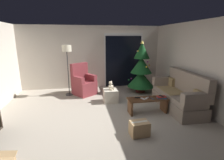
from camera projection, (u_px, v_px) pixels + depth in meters
The scene contains 19 objects.
ground_plane at pixel (102, 120), 4.32m from camera, with size 7.00×7.00×0.00m, color #9E9384.
wall_back at pixel (92, 57), 6.94m from camera, with size 5.72×0.12×2.50m, color beige.
wall_right at pixel (207, 68), 4.52m from camera, with size 0.12×6.00×2.50m, color beige.
patio_door_frame at pixel (123, 60), 7.13m from camera, with size 1.60×0.02×2.20m, color silver.
patio_door_glass at pixel (123, 62), 7.13m from camera, with size 1.50×0.02×2.10m, color black.
couch at pixel (179, 95), 4.92m from camera, with size 0.83×1.96×1.08m.
coffee_table at pixel (147, 103), 4.67m from camera, with size 1.10×0.40×0.42m.
remote_white at pixel (147, 98), 4.63m from camera, with size 0.04×0.16×0.02m, color silver.
remote_silver at pixel (143, 99), 4.57m from camera, with size 0.04×0.16×0.02m, color #ADADB2.
remote_black at pixel (137, 98), 4.66m from camera, with size 0.04×0.16×0.02m, color black.
remote_graphite at pixel (152, 99), 4.57m from camera, with size 0.04×0.16×0.02m, color #333338.
book_stack at pixel (162, 97), 4.64m from camera, with size 0.27×0.20×0.06m.
cell_phone at pixel (162, 96), 4.63m from camera, with size 0.07×0.14×0.01m, color black.
christmas_tree at pixel (141, 70), 6.33m from camera, with size 0.99×0.99×1.94m.
armchair at pixel (83, 83), 6.19m from camera, with size 0.96×0.96×1.13m.
floor_lamp at pixel (67, 53), 5.85m from camera, with size 0.32×0.32×1.78m.
ottoman at pixel (111, 96), 5.50m from camera, with size 0.44×0.44×0.41m, color beige.
teddy_bear_cream at pixel (111, 86), 5.42m from camera, with size 0.21×0.22×0.29m.
cardboard_box_taped_mid_floor at pixel (139, 128), 3.60m from camera, with size 0.41×0.31×0.31m.
Camera 1 is at (-0.45, -3.93, 2.03)m, focal length 27.22 mm.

